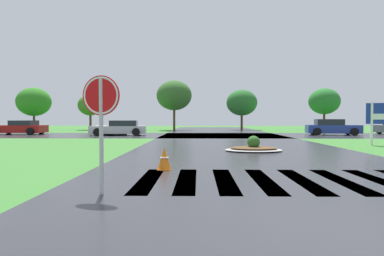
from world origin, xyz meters
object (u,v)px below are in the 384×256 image
(stop_sign, at_px, (101,107))
(car_dark_suv, at_px, (20,128))
(median_island, at_px, (254,148))
(drainage_pipe_stack, at_px, (111,130))
(car_blue_compact, at_px, (120,128))
(traffic_cone, at_px, (164,159))
(car_silver_hatch, at_px, (332,128))

(stop_sign, bearing_deg, car_dark_suv, 132.68)
(median_island, height_order, drainage_pipe_stack, drainage_pipe_stack)
(car_blue_compact, distance_m, car_dark_suv, 9.33)
(car_blue_compact, relative_size, drainage_pipe_stack, 1.80)
(median_island, relative_size, car_blue_compact, 0.53)
(drainage_pipe_stack, bearing_deg, car_blue_compact, -10.54)
(car_dark_suv, bearing_deg, drainage_pipe_stack, 172.37)
(traffic_cone, bearing_deg, car_silver_hatch, 58.00)
(median_island, bearing_deg, traffic_cone, -121.69)
(traffic_cone, bearing_deg, car_dark_suv, 126.07)
(car_silver_hatch, height_order, traffic_cone, car_silver_hatch)
(drainage_pipe_stack, bearing_deg, median_island, -54.21)
(car_blue_compact, height_order, car_dark_suv, car_blue_compact)
(stop_sign, relative_size, car_blue_compact, 0.48)
(median_island, distance_m, car_blue_compact, 16.19)
(car_silver_hatch, distance_m, car_dark_suv, 27.26)
(car_silver_hatch, bearing_deg, median_island, -114.76)
(car_dark_suv, bearing_deg, stop_sign, 122.18)
(median_island, xyz_separation_m, car_dark_suv, (-18.26, 14.91, 0.45))
(median_island, relative_size, car_silver_hatch, 0.55)
(car_blue_compact, distance_m, drainage_pipe_stack, 0.76)
(median_island, bearing_deg, car_blue_compact, 123.97)
(stop_sign, xyz_separation_m, car_silver_hatch, (13.28, 22.92, -1.03))
(median_island, distance_m, drainage_pipe_stack, 16.71)
(drainage_pipe_stack, bearing_deg, stop_sign, -76.08)
(car_blue_compact, bearing_deg, median_island, 118.73)
(car_blue_compact, bearing_deg, traffic_cone, 101.39)
(car_dark_suv, distance_m, drainage_pipe_stack, 8.59)
(stop_sign, xyz_separation_m, traffic_cone, (0.89, 3.09, -1.37))
(car_blue_compact, relative_size, car_dark_suv, 1.04)
(car_silver_hatch, bearing_deg, car_dark_suv, -173.85)
(car_dark_suv, relative_size, traffic_cone, 7.15)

